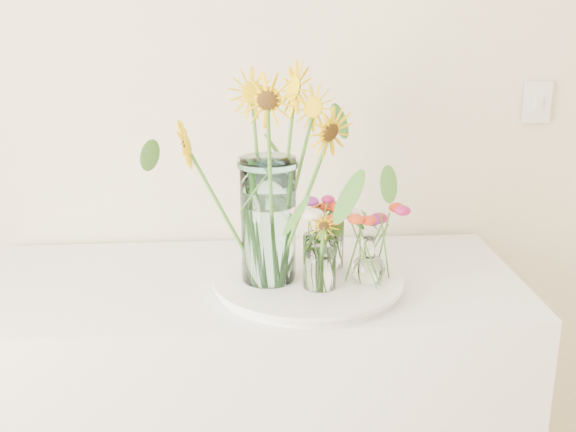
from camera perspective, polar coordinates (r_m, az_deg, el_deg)
The scene contains 10 objects.
counter at distance 2.09m, azimuth -2.85°, elevation -16.43°, with size 1.40×0.60×0.90m, color white.
tray at distance 1.82m, azimuth 1.57°, elevation -5.33°, with size 0.45×0.45×0.03m, color white.
mason_jar at distance 1.74m, azimuth -1.56°, elevation -0.38°, with size 0.13×0.13×0.31m, color #B6EFF4.
sunflower_bouquet at distance 1.71m, azimuth -1.60°, elevation 3.36°, with size 0.61×0.61×0.55m, color #EFBD05, non-canonical shape.
small_vase_a at distance 1.73m, azimuth 2.52°, elevation -3.66°, with size 0.08×0.08×0.14m, color white.
wildflower_posy_a at distance 1.71m, azimuth 2.54°, elevation -2.26°, with size 0.20×0.20×0.23m, color red, non-canonical shape.
small_vase_b at distance 1.78m, azimuth 6.40°, elevation -3.46°, with size 0.08×0.08×0.12m, color white, non-canonical shape.
wildflower_posy_b at distance 1.76m, azimuth 6.45°, elevation -2.09°, with size 0.22×0.22×0.21m, color red, non-canonical shape.
small_vase_c at distance 1.86m, azimuth 3.30°, elevation -2.25°, with size 0.07×0.07×0.13m, color white.
wildflower_posy_c at distance 1.85m, azimuth 3.33°, elevation -0.94°, with size 0.18×0.18×0.22m, color red, non-canonical shape.
Camera 1 is at (-0.45, 0.20, 1.63)m, focal length 45.00 mm.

